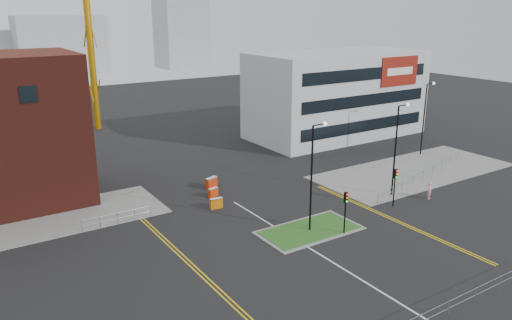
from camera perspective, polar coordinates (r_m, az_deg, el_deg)
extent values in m
plane|color=black|center=(35.83, 11.84, -13.20)|extent=(200.00, 200.00, 0.00)
cube|color=slate|center=(59.62, 17.56, -1.19)|extent=(24.00, 10.00, 0.12)
cube|color=slate|center=(42.25, 6.14, -8.00)|extent=(8.60, 4.60, 0.08)
cube|color=#28551C|center=(42.24, 6.15, -7.97)|extent=(8.00, 4.00, 0.12)
cube|color=black|center=(45.46, -24.58, 6.84)|extent=(1.40, 0.10, 1.40)
cube|color=#B7BABD|center=(73.17, 9.14, 7.43)|extent=(25.00, 12.00, 12.00)
cube|color=black|center=(69.57, 12.32, 3.83)|extent=(22.00, 0.10, 1.60)
cube|color=black|center=(68.89, 12.50, 6.67)|extent=(22.00, 0.10, 1.60)
cube|color=black|center=(68.38, 12.69, 9.56)|extent=(22.00, 0.10, 1.60)
cube|color=maroon|center=(72.72, 16.10, 9.73)|extent=(7.00, 0.15, 4.00)
cube|color=white|center=(72.66, 16.16, 9.72)|extent=(5.00, 0.05, 1.00)
cylinder|color=#BA7B0A|center=(79.22, -18.68, 15.18)|extent=(1.00, 1.00, 33.12)
cylinder|color=black|center=(40.58, 6.34, -2.27)|extent=(0.16, 0.16, 9.00)
cylinder|color=black|center=(39.72, 7.22, 4.03)|extent=(1.20, 0.10, 0.10)
sphere|color=silver|center=(40.10, 7.88, 4.13)|extent=(0.36, 0.36, 0.36)
cylinder|color=black|center=(50.01, 15.60, 0.89)|extent=(0.16, 0.16, 9.00)
cylinder|color=black|center=(49.46, 16.48, 6.01)|extent=(1.20, 0.10, 0.10)
sphere|color=silver|center=(49.91, 16.94, 6.06)|extent=(0.36, 0.36, 0.36)
cylinder|color=black|center=(65.48, 18.61, 4.32)|extent=(0.16, 0.16, 9.00)
cylinder|color=black|center=(65.19, 19.31, 8.24)|extent=(1.20, 0.10, 0.10)
sphere|color=silver|center=(65.66, 19.64, 8.26)|extent=(0.36, 0.36, 0.36)
cylinder|color=black|center=(41.51, 10.12, -6.43)|extent=(0.12, 0.12, 3.00)
cube|color=black|center=(40.88, 10.24, -4.24)|extent=(0.28, 0.22, 0.90)
sphere|color=red|center=(40.68, 10.38, -3.90)|extent=(0.18, 0.18, 0.18)
sphere|color=orange|center=(40.79, 10.36, -4.30)|extent=(0.18, 0.18, 0.18)
sphere|color=#0CCC33|center=(40.90, 10.34, -4.69)|extent=(0.18, 0.18, 0.18)
cylinder|color=black|center=(48.22, 15.50, -3.45)|extent=(0.12, 0.12, 3.00)
cube|color=black|center=(47.68, 15.66, -1.53)|extent=(0.28, 0.22, 0.90)
sphere|color=red|center=(47.51, 15.80, -1.23)|extent=(0.18, 0.18, 0.18)
sphere|color=orange|center=(47.60, 15.77, -1.57)|extent=(0.18, 0.18, 0.18)
sphere|color=#0CCC33|center=(47.69, 15.75, -1.91)|extent=(0.18, 0.18, 0.18)
cylinder|color=gray|center=(32.03, 19.76, -15.64)|extent=(24.00, 0.04, 0.04)
cylinder|color=gray|center=(32.29, 19.67, -16.40)|extent=(24.00, 0.04, 0.04)
cylinder|color=gray|center=(44.41, -15.59, -5.86)|extent=(6.00, 0.04, 0.04)
cylinder|color=gray|center=(44.60, -15.54, -6.45)|extent=(6.00, 0.04, 0.04)
cylinder|color=gray|center=(43.92, -19.28, -7.18)|extent=(0.05, 0.05, 1.10)
cylinder|color=gray|center=(45.46, -11.94, -5.73)|extent=(0.05, 0.05, 1.10)
cylinder|color=gray|center=(56.73, 18.59, -1.14)|extent=(19.01, 5.04, 0.04)
cylinder|color=gray|center=(56.88, 18.55, -1.62)|extent=(19.01, 5.04, 0.04)
cylinder|color=gray|center=(48.47, 13.74, -4.40)|extent=(0.05, 0.05, 1.10)
cylinder|color=gray|center=(65.68, 22.08, 0.44)|extent=(0.05, 0.05, 1.10)
cube|color=silver|center=(37.07, 9.64, -11.97)|extent=(0.15, 30.00, 0.01)
cube|color=gold|center=(38.60, -8.85, -10.70)|extent=(0.12, 24.00, 0.01)
cube|color=gold|center=(38.70, -8.44, -10.60)|extent=(0.12, 24.00, 0.01)
cube|color=gold|center=(45.78, 15.11, -6.54)|extent=(0.12, 20.00, 0.01)
cube|color=gold|center=(45.99, 15.36, -6.45)|extent=(0.12, 20.00, 0.01)
cube|color=gray|center=(155.26, -21.36, 12.16)|extent=(24.00, 12.00, 16.00)
cube|color=gray|center=(161.36, -8.58, 15.37)|extent=(14.00, 12.00, 28.00)
imported|color=pink|center=(51.31, 19.24, -3.33)|extent=(0.74, 0.64, 1.70)
cube|color=#C6620B|center=(46.47, -4.58, -4.96)|extent=(1.23, 0.51, 0.99)
cube|color=silver|center=(46.31, -4.59, -4.45)|extent=(1.23, 0.51, 0.12)
cube|color=red|center=(51.62, -5.13, -2.62)|extent=(1.44, 0.91, 1.14)
cube|color=silver|center=(51.46, -5.14, -2.08)|extent=(1.44, 0.91, 0.14)
cube|color=red|center=(49.31, -4.92, -3.72)|extent=(1.13, 0.66, 0.90)
cube|color=silver|center=(49.17, -4.93, -3.28)|extent=(1.13, 0.66, 0.11)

